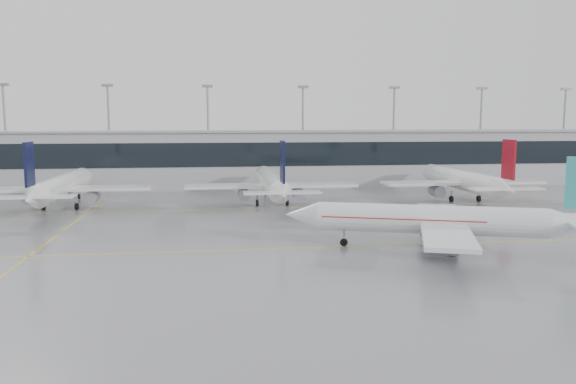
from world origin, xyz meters
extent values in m
plane|color=gray|center=(0.00, 0.00, 0.00)|extent=(320.00, 320.00, 0.00)
cube|color=gold|center=(0.00, 0.00, 0.01)|extent=(120.00, 0.25, 0.01)
cube|color=gold|center=(0.00, 30.00, 0.01)|extent=(120.00, 0.25, 0.01)
cube|color=gold|center=(-30.00, 15.00, 0.01)|extent=(0.25, 60.00, 0.01)
cube|color=#9F9FA2|center=(0.00, 62.00, 6.00)|extent=(180.00, 15.00, 12.00)
cube|color=black|center=(0.00, 54.45, 7.50)|extent=(180.00, 0.20, 5.00)
cube|color=gray|center=(0.00, 62.00, 12.20)|extent=(182.00, 16.00, 0.40)
cylinder|color=gray|center=(-55.00, 68.00, 11.00)|extent=(0.50, 0.50, 22.00)
cube|color=gray|center=(-55.00, 68.00, 22.30)|extent=(2.40, 1.00, 0.60)
cylinder|color=gray|center=(-33.00, 68.00, 11.00)|extent=(0.50, 0.50, 22.00)
cube|color=gray|center=(-33.00, 68.00, 22.30)|extent=(2.40, 1.00, 0.60)
cylinder|color=gray|center=(-11.00, 68.00, 11.00)|extent=(0.50, 0.50, 22.00)
cube|color=gray|center=(-11.00, 68.00, 22.30)|extent=(2.40, 1.00, 0.60)
cylinder|color=gray|center=(11.00, 68.00, 11.00)|extent=(0.50, 0.50, 22.00)
cube|color=gray|center=(11.00, 68.00, 22.30)|extent=(2.40, 1.00, 0.60)
cylinder|color=gray|center=(33.00, 68.00, 11.00)|extent=(0.50, 0.50, 22.00)
cube|color=gray|center=(33.00, 68.00, 22.30)|extent=(2.40, 1.00, 0.60)
cylinder|color=gray|center=(55.00, 68.00, 11.00)|extent=(0.50, 0.50, 22.00)
cube|color=gray|center=(55.00, 68.00, 22.30)|extent=(2.40, 1.00, 0.60)
cylinder|color=gray|center=(77.00, 68.00, 11.00)|extent=(0.50, 0.50, 22.00)
cube|color=gray|center=(77.00, 68.00, 22.30)|extent=(2.40, 1.00, 0.60)
cylinder|color=silver|center=(14.15, -2.77, 3.51)|extent=(24.94, 11.46, 3.31)
cone|color=silver|center=(0.34, 2.05, 3.51)|extent=(4.87, 4.45, 3.31)
cube|color=silver|center=(15.57, -3.27, 3.11)|extent=(13.74, 27.48, 0.45)
cylinder|color=#91909D|center=(13.51, -7.63, 1.61)|extent=(4.09, 3.17, 2.10)
cylinder|color=#91909D|center=(16.68, 1.43, 1.61)|extent=(4.09, 3.17, 2.10)
cylinder|color=gray|center=(5.06, 0.40, 1.15)|extent=(0.20, 0.20, 1.40)
cylinder|color=black|center=(5.06, 0.40, 0.45)|extent=(0.95, 0.58, 0.90)
cylinder|color=gray|center=(15.65, -6.05, 1.25)|extent=(0.24, 0.24, 1.40)
cylinder|color=black|center=(15.65, -6.05, 0.55)|extent=(1.19, 0.79, 1.10)
cylinder|color=gray|center=(17.37, -1.14, 1.25)|extent=(0.24, 0.24, 1.40)
cylinder|color=black|center=(17.37, -1.14, 0.55)|extent=(1.19, 0.79, 1.10)
cube|color=#B70F0F|center=(11.32, -1.78, 3.71)|extent=(18.10, 9.09, 0.12)
cylinder|color=white|center=(-35.00, 35.00, 3.80)|extent=(3.59, 27.36, 3.59)
cone|color=white|center=(-35.00, 50.68, 3.80)|extent=(3.59, 4.00, 3.59)
cone|color=white|center=(-35.00, 18.52, 3.80)|extent=(3.59, 5.60, 3.59)
cube|color=white|center=(-35.00, 33.50, 3.40)|extent=(29.64, 5.00, 0.45)
cube|color=white|center=(-35.00, 18.32, 4.10)|extent=(11.40, 2.80, 0.25)
cube|color=black|center=(-35.00, 18.12, 8.66)|extent=(0.35, 3.60, 6.12)
cylinder|color=#91909D|center=(-39.80, 34.00, 1.90)|extent=(2.10, 3.60, 2.10)
cylinder|color=#91909D|center=(-30.20, 34.00, 1.90)|extent=(2.10, 3.60, 2.10)
cylinder|color=gray|center=(-35.00, 45.68, 1.23)|extent=(0.20, 0.20, 1.56)
cylinder|color=black|center=(-35.00, 45.68, 0.45)|extent=(0.30, 0.90, 0.90)
cylinder|color=gray|center=(-37.60, 32.50, 1.33)|extent=(0.24, 0.24, 1.56)
cylinder|color=black|center=(-37.60, 32.50, 0.55)|extent=(0.45, 1.10, 1.10)
cylinder|color=gray|center=(-32.40, 32.50, 1.33)|extent=(0.24, 0.24, 1.56)
cylinder|color=black|center=(-32.40, 32.50, 0.55)|extent=(0.45, 1.10, 1.10)
cylinder|color=white|center=(0.00, 35.00, 3.80)|extent=(3.59, 27.36, 3.59)
cone|color=white|center=(0.00, 50.68, 3.80)|extent=(3.59, 4.00, 3.59)
cone|color=white|center=(0.00, 18.52, 3.80)|extent=(3.59, 5.60, 3.59)
cube|color=white|center=(0.00, 33.50, 3.40)|extent=(29.64, 5.00, 0.45)
cube|color=white|center=(0.00, 18.32, 4.10)|extent=(11.40, 2.80, 0.25)
cube|color=black|center=(0.00, 18.12, 8.66)|extent=(0.35, 3.60, 6.12)
cylinder|color=#91909D|center=(-4.80, 34.00, 1.90)|extent=(2.10, 3.60, 2.10)
cylinder|color=#91909D|center=(4.80, 34.00, 1.90)|extent=(2.10, 3.60, 2.10)
cylinder|color=gray|center=(0.00, 45.68, 1.23)|extent=(0.20, 0.20, 1.56)
cylinder|color=black|center=(0.00, 45.68, 0.45)|extent=(0.30, 0.90, 0.90)
cylinder|color=gray|center=(-2.60, 32.50, 1.33)|extent=(0.24, 0.24, 1.56)
cylinder|color=black|center=(-2.60, 32.50, 0.55)|extent=(0.45, 1.10, 1.10)
cylinder|color=gray|center=(2.60, 32.50, 1.33)|extent=(0.24, 0.24, 1.56)
cylinder|color=black|center=(2.60, 32.50, 0.55)|extent=(0.45, 1.10, 1.10)
cylinder|color=white|center=(35.00, 35.00, 3.80)|extent=(3.59, 27.36, 3.59)
cone|color=white|center=(35.00, 50.68, 3.80)|extent=(3.59, 4.00, 3.59)
cone|color=white|center=(35.00, 18.52, 3.80)|extent=(3.59, 5.60, 3.59)
cube|color=white|center=(35.00, 33.50, 3.40)|extent=(29.64, 5.00, 0.45)
cube|color=white|center=(35.00, 18.32, 4.10)|extent=(11.40, 2.80, 0.25)
cube|color=maroon|center=(35.00, 18.12, 8.66)|extent=(0.35, 3.60, 6.12)
cylinder|color=#91909D|center=(30.20, 34.00, 1.90)|extent=(2.10, 3.60, 2.10)
cylinder|color=#91909D|center=(39.80, 34.00, 1.90)|extent=(2.10, 3.60, 2.10)
cylinder|color=gray|center=(35.00, 45.68, 1.23)|extent=(0.20, 0.20, 1.56)
cylinder|color=black|center=(35.00, 45.68, 0.45)|extent=(0.30, 0.90, 0.90)
cylinder|color=gray|center=(32.40, 32.50, 1.33)|extent=(0.24, 0.24, 1.56)
cylinder|color=black|center=(32.40, 32.50, 0.55)|extent=(0.45, 1.10, 1.10)
cylinder|color=gray|center=(37.60, 32.50, 1.33)|extent=(0.24, 0.24, 1.56)
cylinder|color=black|center=(37.60, 32.50, 0.55)|extent=(0.45, 1.10, 1.10)
camera|label=1|loc=(-9.95, -62.56, 14.69)|focal=35.00mm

